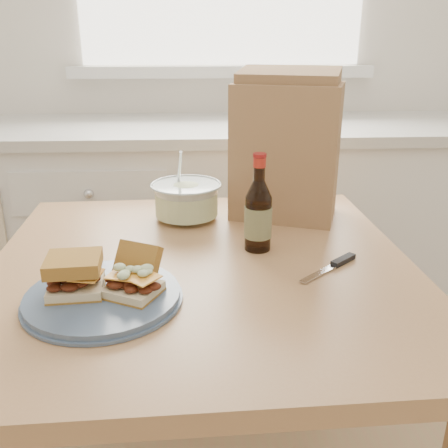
{
  "coord_description": "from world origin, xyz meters",
  "views": [
    {
      "loc": [
        -0.12,
        -0.31,
        1.28
      ],
      "look_at": [
        -0.06,
        0.74,
        0.87
      ],
      "focal_mm": 40.0,
      "sensor_mm": 36.0,
      "label": 1
    }
  ],
  "objects": [
    {
      "name": "wall_back",
      "position": [
        0.0,
        2.0,
        1.35
      ],
      "size": [
        4.0,
        0.02,
        2.7
      ],
      "primitive_type": "cube",
      "color": "white",
      "rests_on": "ground"
    },
    {
      "name": "dining_table",
      "position": [
        -0.11,
        0.71,
        0.68
      ],
      "size": [
        0.98,
        0.98,
        0.79
      ],
      "rotation": [
        0.0,
        0.0,
        0.03
      ],
      "color": "#AE8052",
      "rests_on": "ground"
    },
    {
      "name": "beer_bottle",
      "position": [
        0.02,
        0.78,
        0.88
      ],
      "size": [
        0.07,
        0.07,
        0.23
      ],
      "rotation": [
        0.0,
        0.0,
        0.05
      ],
      "color": "black",
      "rests_on": "dining_table"
    },
    {
      "name": "plate",
      "position": [
        -0.3,
        0.54,
        0.8
      ],
      "size": [
        0.3,
        0.3,
        0.02
      ],
      "primitive_type": "cylinder",
      "color": "#495C77",
      "rests_on": "dining_table"
    },
    {
      "name": "cabinet_run",
      "position": [
        -0.0,
        1.7,
        0.47
      ],
      "size": [
        2.5,
        0.64,
        0.94
      ],
      "color": "silver",
      "rests_on": "ground"
    },
    {
      "name": "sandwich_left",
      "position": [
        -0.35,
        0.55,
        0.85
      ],
      "size": [
        0.11,
        0.1,
        0.07
      ],
      "rotation": [
        0.0,
        0.0,
        0.08
      ],
      "color": "beige",
      "rests_on": "plate"
    },
    {
      "name": "coleslaw_bowl",
      "position": [
        -0.15,
        1.0,
        0.84
      ],
      "size": [
        0.2,
        0.2,
        0.19
      ],
      "color": "#B1BFB9",
      "rests_on": "dining_table"
    },
    {
      "name": "paper_bag",
      "position": [
        0.13,
        1.02,
        0.98
      ],
      "size": [
        0.32,
        0.26,
        0.37
      ],
      "primitive_type": "cube",
      "rotation": [
        0.0,
        0.0,
        -0.33
      ],
      "color": "#9B6D4B",
      "rests_on": "dining_table"
    },
    {
      "name": "knife",
      "position": [
        0.19,
        0.68,
        0.8
      ],
      "size": [
        0.15,
        0.13,
        0.01
      ],
      "rotation": [
        0.0,
        0.0,
        0.7
      ],
      "color": "silver",
      "rests_on": "dining_table"
    },
    {
      "name": "sandwich_right",
      "position": [
        -0.24,
        0.56,
        0.84
      ],
      "size": [
        0.12,
        0.17,
        0.08
      ],
      "rotation": [
        0.0,
        0.0,
        -0.47
      ],
      "color": "beige",
      "rests_on": "plate"
    }
  ]
}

